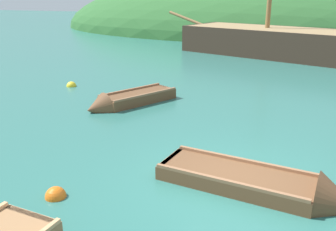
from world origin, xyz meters
TOP-DOWN VIEW (x-y plane):
  - ground_plane at (0.00, 0.00)m, footprint 120.00×120.00m
  - shore_hill at (-2.79, 35.07)m, footprint 44.40×27.37m
  - sailing_ship at (1.81, 16.47)m, footprint 18.00×9.08m
  - rowboat_far at (0.73, -0.06)m, footprint 4.00×1.71m
  - rowboat_portside at (-4.50, 4.50)m, footprint 2.53×3.48m
  - buoy_orange at (-3.15, -1.58)m, footprint 0.41×0.41m
  - buoy_yellow at (-7.83, 6.19)m, footprint 0.41×0.41m

SIDE VIEW (x-z plane):
  - ground_plane at x=0.00m, z-range 0.00..0.00m
  - shore_hill at x=-2.79m, z-range -5.56..5.56m
  - buoy_orange at x=-3.15m, z-range -0.20..0.20m
  - buoy_yellow at x=-7.83m, z-range -0.20..0.20m
  - rowboat_far at x=0.73m, z-range -0.46..0.64m
  - rowboat_portside at x=-4.50m, z-range -0.36..0.59m
  - sailing_ship at x=1.81m, z-range -6.01..7.19m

